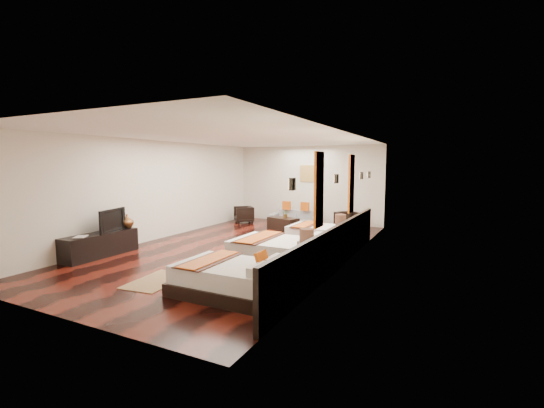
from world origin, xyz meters
The scene contains 30 objects.
floor centered at (0.00, 0.00, 0.00)m, with size 5.50×9.50×0.01m, color black.
ceiling centered at (0.00, 0.00, 2.80)m, with size 5.50×9.50×0.01m, color white.
back_wall centered at (0.00, 4.75, 1.40)m, with size 5.50×0.01×2.80m, color silver.
left_wall centered at (-2.75, 0.00, 1.40)m, with size 0.01×9.50×2.80m, color silver.
right_wall centered at (2.75, 0.00, 1.40)m, with size 0.01×9.50×2.80m, color silver.
headboard_panel centered at (2.71, -0.80, 0.45)m, with size 0.08×6.60×0.90m, color black.
bed_near centered at (1.70, -2.87, 0.27)m, with size 2.04×1.28×0.78m.
bed_mid centered at (1.70, -1.01, 0.29)m, with size 2.22×1.40×0.85m.
bed_far centered at (1.69, 1.52, 0.24)m, with size 1.87×1.18×0.71m.
nightstand_a centered at (2.44, -1.71, 0.34)m, with size 0.49×0.49×0.97m.
nightstand_b centered at (2.44, 0.49, 0.34)m, with size 0.49×0.49×0.96m.
jute_mat_near centered at (-0.02, -2.93, 0.01)m, with size 0.75×1.20×0.01m, color #93734A.
jute_mat_mid centered at (0.12, -0.60, 0.01)m, with size 0.75×1.20×0.01m, color #93734A.
jute_mat_far centered at (0.03, 1.47, 0.01)m, with size 0.75×1.20×0.01m, color #93734A.
tv_console centered at (-2.50, -2.15, 0.28)m, with size 0.50×1.80×0.55m, color black.
tv centered at (-2.45, -1.92, 0.82)m, with size 0.94×0.12×0.54m, color black.
book centered at (-2.50, -2.77, 0.56)m, with size 0.24×0.32×0.03m, color black.
figurine centered at (-2.50, -1.35, 0.72)m, with size 0.32×0.32×0.34m, color brown.
sofa centered at (-0.14, 3.93, 0.26)m, with size 1.81×0.71×0.53m, color gray.
armchair_left centered at (-2.04, 3.56, 0.30)m, with size 0.64×0.66×0.60m, color black.
armchair_right centered at (1.87, 3.48, 0.32)m, with size 0.68×0.70×0.64m, color black.
coffee_table centered at (-0.14, 2.88, 0.20)m, with size 1.00×0.50×0.40m, color black.
table_plant centered at (-0.07, 2.93, 0.52)m, with size 0.22×0.19×0.25m, color #245B1E.
orange_panel_a centered at (2.73, -1.90, 1.70)m, with size 0.04×0.40×1.30m, color #D86014.
orange_panel_b centered at (2.73, 0.30, 1.70)m, with size 0.04×0.40×1.30m, color #D86014.
sconce_near centered at (2.70, -3.00, 1.85)m, with size 0.07×0.12×0.18m.
sconce_mid centered at (2.70, -0.80, 1.85)m, with size 0.07×0.12×0.18m.
sconce_far centered at (2.70, 1.40, 1.85)m, with size 0.07×0.12×0.18m.
sconce_lounge centered at (2.70, 2.30, 1.85)m, with size 0.07×0.12×0.18m.
gold_artwork centered at (0.00, 4.73, 1.80)m, with size 0.60×0.04×0.60m, color #AD873F.
Camera 1 is at (4.77, -7.79, 2.13)m, focal length 24.02 mm.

